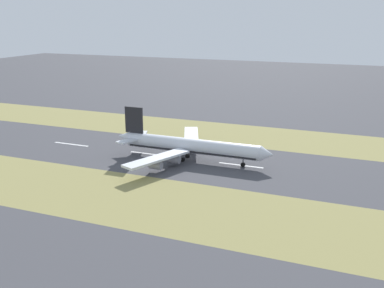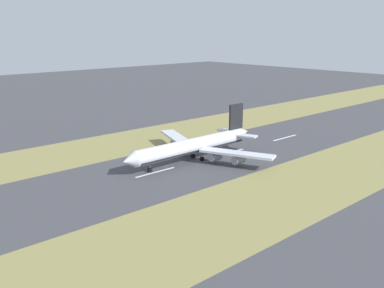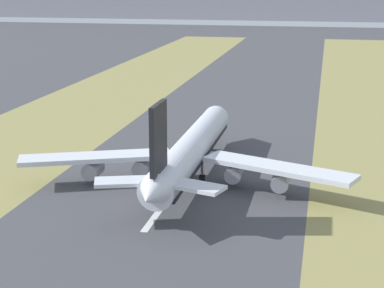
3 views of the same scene
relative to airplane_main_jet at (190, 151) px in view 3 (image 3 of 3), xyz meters
name	(u,v)px [view 3 (image 3 of 3)]	position (x,y,z in m)	size (l,w,h in m)	color
ground_plane	(181,181)	(-1.73, -0.34, -6.02)	(800.00, 800.00, 0.00)	#424247
centreline_dash_mid	(158,212)	(-1.73, -18.09, -6.01)	(1.20, 18.00, 0.01)	silver
centreline_dash_far	(203,151)	(-1.73, 21.91, -6.01)	(1.20, 18.00, 0.01)	silver
airplane_main_jet	(190,151)	(0.00, 0.00, 0.00)	(64.14, 67.03, 20.20)	silver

